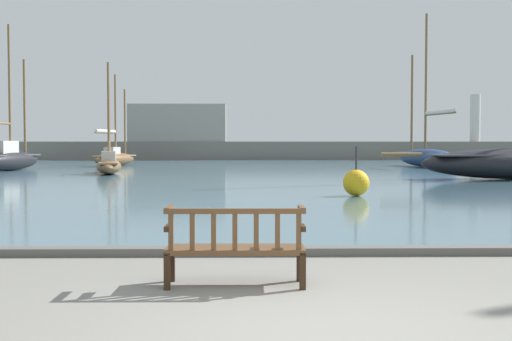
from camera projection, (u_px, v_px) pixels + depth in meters
ground_plane at (318, 331)px, 5.64m from camera, size 160.00×160.00×0.00m
harbor_water at (253, 165)px, 49.60m from camera, size 100.00×80.00×0.08m
quay_edge_kerb at (289, 251)px, 9.48m from camera, size 40.00×0.30×0.12m
park_bench at (235, 246)px, 7.40m from camera, size 1.60×0.53×0.92m
sailboat_far_starboard at (109, 164)px, 33.69m from camera, size 2.25×5.48×5.86m
sailboat_mid_port at (426, 155)px, 43.50m from camera, size 3.14×7.60×10.38m
sailboat_far_port at (9, 158)px, 37.74m from camera, size 2.58×6.28×8.60m
sailboat_distant_harbor at (115, 157)px, 45.52m from camera, size 2.84×5.32×6.50m
channel_buoy at (356, 183)px, 19.28m from camera, size 0.80×0.80×1.50m
far_breakwater at (239, 145)px, 63.76m from camera, size 58.68×2.40×6.58m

